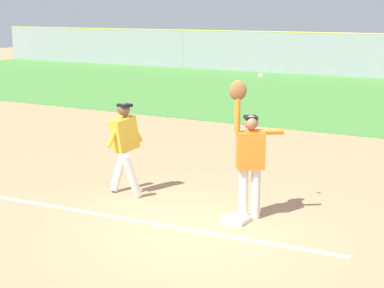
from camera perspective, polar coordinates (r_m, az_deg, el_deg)
name	(u,v)px	position (r m, az deg, el deg)	size (l,w,h in m)	color
ground_plane	(198,230)	(9.50, 0.58, -8.13)	(73.55, 73.55, 0.00)	tan
chalk_foul_line	(14,199)	(11.43, -16.41, -5.04)	(12.00, 0.10, 0.01)	white
first_base	(236,219)	(9.88, 4.20, -7.10)	(0.38, 0.38, 0.08)	white
fielder	(249,152)	(9.75, 5.42, -0.77)	(0.80, 0.59, 2.28)	silver
runner	(125,142)	(11.07, -6.38, 0.17)	(0.76, 0.83, 1.72)	white
baseball	(260,75)	(9.89, 6.47, 6.45)	(0.07, 0.07, 0.07)	white
parked_car_silver	(322,57)	(36.00, 12.20, 8.04)	(4.43, 2.17, 1.25)	#B7B7BC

